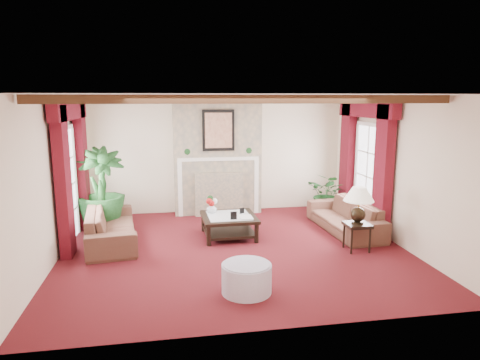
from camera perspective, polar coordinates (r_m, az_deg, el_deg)
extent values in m
plane|color=#470C14|center=(7.74, -0.68, -9.21)|extent=(6.00, 6.00, 0.00)
plane|color=white|center=(7.27, -0.73, 11.22)|extent=(6.00, 6.00, 0.00)
cube|color=beige|center=(10.08, -3.15, 3.40)|extent=(6.00, 0.02, 2.70)
cube|color=beige|center=(7.53, -23.87, -0.05)|extent=(0.02, 5.50, 2.70)
cube|color=beige|center=(8.39, 19.99, 1.25)|extent=(0.02, 5.50, 2.70)
imported|color=#3A101C|center=(8.35, -16.86, -5.12)|extent=(2.33, 1.16, 0.85)
imported|color=#3A101C|center=(8.92, 13.84, -4.06)|extent=(2.15, 0.84, 0.82)
imported|color=black|center=(9.21, -17.90, -3.39)|extent=(2.19, 2.38, 0.95)
imported|color=black|center=(10.08, 11.60, -2.42)|extent=(1.83, 1.83, 0.76)
cylinder|color=#A8A1B7|center=(6.06, 0.88, -12.99)|extent=(0.70, 0.70, 0.41)
imported|color=silver|center=(8.47, -3.81, -3.78)|extent=(0.22, 0.22, 0.20)
imported|color=black|center=(8.08, 0.00, -4.03)|extent=(0.23, 0.03, 0.32)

